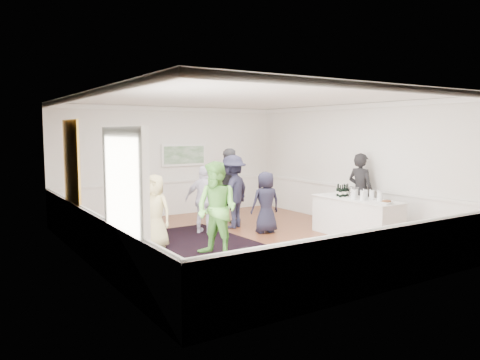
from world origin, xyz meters
TOP-DOWN VIEW (x-y plane):
  - floor at (0.00, 0.00)m, footprint 8.00×8.00m
  - ceiling at (0.00, 0.00)m, footprint 7.00×8.00m
  - wall_left at (-3.50, 0.00)m, footprint 0.02×8.00m
  - wall_right at (3.50, 0.00)m, footprint 0.02×8.00m
  - wall_back at (0.00, 4.00)m, footprint 7.00×0.02m
  - wall_front at (0.00, -4.00)m, footprint 7.00×0.02m
  - wainscoting at (0.00, 0.00)m, footprint 7.00×8.00m
  - mirror at (-3.45, 1.30)m, footprint 0.05×1.25m
  - doorway at (-3.45, -1.90)m, footprint 0.10×1.78m
  - landscape_painting at (0.40, 3.95)m, footprint 1.44×0.06m
  - area_rug at (-1.43, 0.06)m, footprint 3.29×4.24m
  - serving_table at (2.45, -1.04)m, footprint 0.86×2.25m
  - bartender at (3.20, -0.45)m, footprint 0.56×0.76m
  - guest_tan at (-1.99, 0.47)m, footprint 0.87×0.92m
  - guest_green at (-1.19, -0.78)m, footprint 1.01×1.13m
  - guest_lilac at (-0.38, 1.23)m, footprint 0.97×0.97m
  - guest_dark_a at (0.55, 1.43)m, footprint 1.40×1.18m
  - guest_dark_b at (0.68, 1.89)m, footprint 0.83×0.65m
  - guest_navy at (0.91, 0.48)m, footprint 0.80×0.59m
  - wine_bottles at (2.46, -0.57)m, footprint 0.47×0.32m
  - juice_pitchers at (2.46, -1.32)m, footprint 0.43×0.61m
  - ice_bucket at (2.51, -0.85)m, footprint 0.26×0.26m
  - nut_bowl at (2.38, -1.96)m, footprint 0.27×0.27m

SIDE VIEW (x-z plane):
  - floor at x=0.00m, z-range 0.00..0.00m
  - area_rug at x=-1.43m, z-range 0.00..0.02m
  - serving_table at x=2.45m, z-range 0.00..0.91m
  - wainscoting at x=0.00m, z-range 0.00..1.00m
  - guest_navy at x=0.91m, z-range 0.00..1.51m
  - guest_tan at x=-1.99m, z-range 0.00..1.59m
  - guest_lilac at x=-0.38m, z-range 0.00..1.65m
  - guest_dark_a at x=0.55m, z-range 0.00..1.88m
  - guest_green at x=-1.19m, z-range 0.00..1.90m
  - nut_bowl at x=2.38m, z-range 0.91..0.99m
  - bartender at x=3.20m, z-range 0.00..1.94m
  - guest_dark_b at x=0.68m, z-range 0.00..2.03m
  - ice_bucket at x=2.51m, z-range 0.90..1.15m
  - juice_pitchers at x=2.46m, z-range 0.91..1.15m
  - wine_bottles at x=2.46m, z-range 0.91..1.22m
  - doorway at x=-3.45m, z-range 0.14..2.70m
  - wall_left at x=-3.50m, z-range 0.00..3.20m
  - wall_right at x=3.50m, z-range 0.00..3.20m
  - wall_back at x=0.00m, z-range 0.00..3.20m
  - wall_front at x=0.00m, z-range 0.00..3.20m
  - landscape_painting at x=0.40m, z-range 1.45..2.11m
  - mirror at x=-3.45m, z-range 0.88..2.73m
  - ceiling at x=0.00m, z-range 3.19..3.21m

